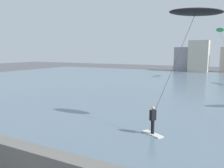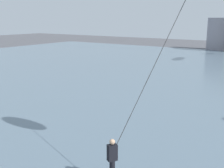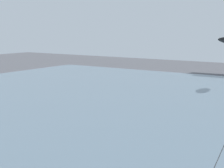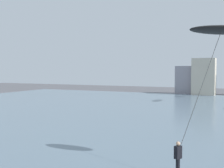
# 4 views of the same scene
# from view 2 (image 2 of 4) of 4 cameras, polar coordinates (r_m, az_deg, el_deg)

# --- Properties ---
(water_bay) EXTENTS (84.00, 52.00, 0.10)m
(water_bay) POSITION_cam_2_polar(r_m,az_deg,el_deg) (29.58, 18.39, 1.05)
(water_bay) COLOR slate
(water_bay) RESTS_ON ground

